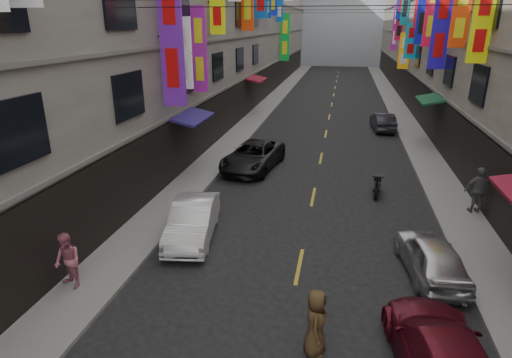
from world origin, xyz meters
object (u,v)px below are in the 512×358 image
at_px(car_left_mid, 193,220).
at_px(car_right_far, 383,122).
at_px(car_right_near, 443,357).
at_px(pedestrian_lfar, 68,261).
at_px(car_left_far, 253,156).
at_px(pedestrian_crossing, 316,323).
at_px(car_right_mid, 431,256).
at_px(scooter_far_right, 377,185).
at_px(pedestrian_rfar, 478,190).

height_order(car_left_mid, car_right_far, car_left_mid).
bearing_deg(car_right_near, pedestrian_lfar, -15.16).
height_order(car_left_mid, car_right_near, car_left_mid).
height_order(car_left_far, car_right_far, car_left_far).
bearing_deg(pedestrian_crossing, car_right_near, -98.25).
relative_size(car_left_far, pedestrian_crossing, 3.03).
bearing_deg(pedestrian_crossing, car_right_mid, -39.32).
relative_size(car_left_mid, car_right_near, 0.90).
xyz_separation_m(scooter_far_right, car_left_mid, (-6.81, -5.66, 0.24)).
bearing_deg(car_right_far, pedestrian_rfar, 95.14).
relative_size(scooter_far_right, pedestrian_crossing, 1.07).
distance_m(pedestrian_lfar, pedestrian_rfar, 15.26).
xyz_separation_m(scooter_far_right, car_right_mid, (1.19, -6.55, 0.19)).
bearing_deg(pedestrian_crossing, car_right_far, -8.64).
bearing_deg(pedestrian_crossing, car_left_mid, 42.89).
bearing_deg(pedestrian_lfar, pedestrian_crossing, 17.74).
bearing_deg(car_right_near, car_left_far, -69.36).
xyz_separation_m(car_right_far, pedestrian_rfar, (2.60, -14.53, 0.44)).
xyz_separation_m(car_left_mid, pedestrian_lfar, (-2.39, -3.85, 0.28)).
xyz_separation_m(car_left_far, car_right_near, (6.98, -13.51, -0.04)).
relative_size(car_left_mid, car_left_far, 0.82).
relative_size(car_right_far, pedestrian_lfar, 2.29).
height_order(scooter_far_right, car_left_mid, car_left_mid).
height_order(car_left_mid, pedestrian_rfar, pedestrian_rfar).
bearing_deg(scooter_far_right, car_right_far, -88.89).
xyz_separation_m(car_left_mid, pedestrian_crossing, (4.75, -4.97, 0.16)).
distance_m(car_left_mid, pedestrian_crossing, 6.88).
distance_m(car_right_near, car_right_far, 24.02).
distance_m(car_left_mid, car_right_far, 20.33).
bearing_deg(scooter_far_right, car_left_far, -15.50).
bearing_deg(car_left_mid, car_left_far, 77.43).
xyz_separation_m(car_right_near, car_right_far, (0.50, 24.02, -0.03)).
bearing_deg(car_right_far, car_right_near, 83.79).
height_order(pedestrian_rfar, pedestrian_crossing, pedestrian_rfar).
xyz_separation_m(scooter_far_right, car_left_far, (-6.30, 2.52, 0.27)).
distance_m(car_right_far, pedestrian_lfar, 24.82).
bearing_deg(pedestrian_rfar, car_right_near, 62.03).
bearing_deg(pedestrian_rfar, pedestrian_crossing, 47.52).
xyz_separation_m(car_left_mid, car_left_far, (0.52, 8.18, 0.02)).
distance_m(car_right_near, car_right_mid, 4.47).
distance_m(car_right_far, pedestrian_crossing, 23.88).
distance_m(car_left_mid, car_left_far, 8.20).
distance_m(scooter_far_right, car_left_far, 6.79).
height_order(car_right_near, pedestrian_crossing, pedestrian_crossing).
bearing_deg(pedestrian_lfar, car_right_far, 91.88).
bearing_deg(pedestrian_lfar, car_left_mid, 84.81).
bearing_deg(car_right_near, car_right_far, -97.88).
distance_m(car_left_far, car_right_far, 12.90).
relative_size(car_left_mid, pedestrian_crossing, 2.47).
relative_size(car_left_mid, car_right_far, 1.07).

